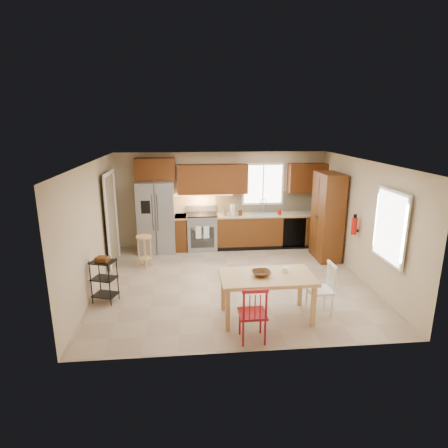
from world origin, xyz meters
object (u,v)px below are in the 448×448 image
range_stove (202,232)px  bar_stool (145,251)px  chair_white (320,289)px  utility_cart (104,281)px  soap_bottle (279,211)px  pantry (327,217)px  fire_extinguisher (354,226)px  dining_table (266,297)px  table_bowl (261,276)px  table_jar (286,271)px  chair_red (252,313)px  refrigerator (157,217)px

range_stove → bar_stool: bearing=-140.1°
chair_white → utility_cart: bearing=77.3°
soap_bottle → pantry: size_ratio=0.09×
soap_bottle → fire_extinguisher: fire_extinguisher is taller
dining_table → fire_extinguisher: bearing=36.4°
table_bowl → bar_stool: table_bowl is taller
soap_bottle → table_jar: (-0.74, -3.54, -0.20)m
pantry → table_bowl: 3.48m
dining_table → bar_stool: size_ratio=2.12×
range_stove → dining_table: bearing=-75.7°
table_bowl → chair_white: bearing=2.7°
table_bowl → table_jar: size_ratio=2.37×
soap_bottle → fire_extinguisher: size_ratio=0.53×
dining_table → bar_stool: dining_table is taller
chair_red → table_jar: chair_red is taller
dining_table → table_jar: bearing=15.3°
soap_bottle → table_bowl: bearing=-108.0°
chair_red → fire_extinguisher: bearing=41.5°
pantry → utility_cart: pantry is taller
pantry → fire_extinguisher: size_ratio=5.83×
refrigerator → chair_red: (1.75, -4.31, -0.45)m
refrigerator → pantry: 4.23m
chair_white → table_jar: (-0.61, 0.05, 0.34)m
refrigerator → table_jar: bearing=-55.6°
soap_bottle → chair_red: size_ratio=0.21×
refrigerator → chair_white: refrigerator is taller
chair_red → dining_table: bearing=61.1°
fire_extinguisher → chair_red: fire_extinguisher is taller
pantry → chair_red: pantry is taller
soap_bottle → dining_table: bearing=-106.6°
refrigerator → chair_white: bearing=-49.8°
dining_table → soap_bottle: bearing=72.8°
refrigerator → bar_stool: 1.23m
range_stove → chair_white: (1.90, -3.67, -0.00)m
table_bowl → refrigerator: bearing=118.6°
refrigerator → soap_bottle: size_ratio=9.53×
range_stove → soap_bottle: bearing=-2.4°
table_jar → dining_table: bearing=-164.1°
utility_cart → soap_bottle: bearing=54.7°
chair_red → table_bowl: bearing=68.2°
dining_table → bar_stool: (-2.31, 2.58, -0.01)m
dining_table → table_bowl: (-0.10, 0.00, 0.39)m
soap_bottle → utility_cart: size_ratio=0.23×
fire_extinguisher → table_jar: (-1.89, -1.59, -0.30)m
table_jar → bar_stool: size_ratio=0.18×
table_bowl → table_jar: table_jar is taller
fire_extinguisher → table_bowl: bearing=-144.1°
bar_stool → range_stove: bearing=24.5°
range_stove → chair_red: range_stove is taller
table_bowl → fire_extinguisher: bearing=35.9°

